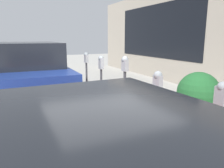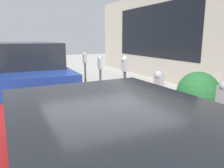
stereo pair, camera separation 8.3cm
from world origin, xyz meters
name	(u,v)px [view 1 (the left image)]	position (x,y,z in m)	size (l,w,h in m)	color
ground_plane	(107,124)	(0.00, 0.00, 0.00)	(40.00, 40.00, 0.00)	#ADAAA3
curb_strip	(104,124)	(0.00, 0.08, 0.02)	(19.00, 0.16, 0.04)	red
parking_meter_nearest	(220,112)	(-2.42, -0.42, 0.99)	(0.15, 0.12, 1.37)	#38383D
parking_meter_second	(157,94)	(-1.20, -0.41, 0.93)	(0.17, 0.15, 1.33)	#38383D
parking_meter_middle	(125,76)	(-0.03, -0.42, 1.06)	(0.17, 0.14, 1.50)	#38383D
parking_meter_fourth	(101,71)	(1.21, -0.38, 1.00)	(0.16, 0.14, 1.42)	#38383D
parking_meter_farthest	(86,66)	(2.39, -0.38, 1.01)	(0.16, 0.14, 1.44)	#38383D
planter_box	(197,105)	(-0.97, -1.64, 0.49)	(1.41, 1.05, 1.20)	gray
parked_car_middle	(30,72)	(2.62, 1.30, 0.91)	(4.79, 1.97, 1.75)	navy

